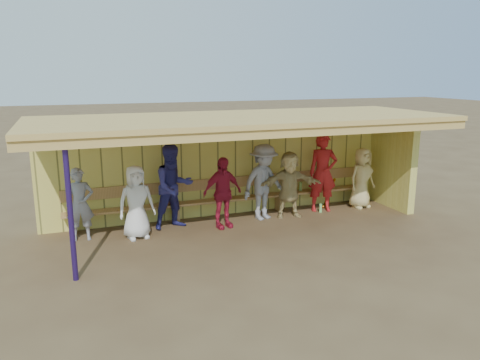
# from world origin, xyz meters

# --- Properties ---
(ground) EXTENTS (90.00, 90.00, 0.00)m
(ground) POSITION_xyz_m (0.00, 0.00, 0.00)
(ground) COLOR brown
(ground) RESTS_ON ground
(player_a) EXTENTS (0.56, 0.38, 1.52)m
(player_a) POSITION_xyz_m (-3.41, 0.60, 0.76)
(player_a) COLOR gray
(player_a) RESTS_ON ground
(player_b) EXTENTS (0.82, 0.60, 1.55)m
(player_b) POSITION_xyz_m (-2.31, 0.31, 0.77)
(player_b) COLOR white
(player_b) RESTS_ON ground
(player_c) EXTENTS (1.03, 0.88, 1.88)m
(player_c) POSITION_xyz_m (-1.43, 0.69, 0.94)
(player_c) COLOR navy
(player_c) RESTS_ON ground
(player_d) EXTENTS (0.99, 0.56, 1.60)m
(player_d) POSITION_xyz_m (-0.42, 0.33, 0.80)
(player_d) COLOR #B31C36
(player_d) RESTS_ON ground
(player_e) EXTENTS (1.30, 0.96, 1.79)m
(player_e) POSITION_xyz_m (0.68, 0.59, 0.89)
(player_e) COLOR #929199
(player_e) RESTS_ON ground
(player_f) EXTENTS (1.53, 0.73, 1.59)m
(player_f) POSITION_xyz_m (1.32, 0.53, 0.79)
(player_f) COLOR #D1B775
(player_f) RESTS_ON ground
(player_g) EXTENTS (0.81, 0.64, 1.94)m
(player_g) POSITION_xyz_m (2.32, 0.70, 0.97)
(player_g) COLOR red
(player_g) RESTS_ON ground
(player_h) EXTENTS (0.83, 0.62, 1.55)m
(player_h) POSITION_xyz_m (3.41, 0.60, 0.77)
(player_h) COLOR #DEC67D
(player_h) RESTS_ON ground
(dugout_structure) EXTENTS (8.80, 3.20, 2.50)m
(dugout_structure) POSITION_xyz_m (0.39, 0.69, 1.69)
(dugout_structure) COLOR #E0D55F
(dugout_structure) RESTS_ON ground
(bench) EXTENTS (7.60, 0.34, 0.93)m
(bench) POSITION_xyz_m (0.00, 1.12, 0.53)
(bench) COLOR tan
(bench) RESTS_ON ground
(dugout_equipment) EXTENTS (4.51, 0.62, 0.80)m
(dugout_equipment) POSITION_xyz_m (-0.36, 0.99, 0.49)
(dugout_equipment) COLOR #C48017
(dugout_equipment) RESTS_ON ground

